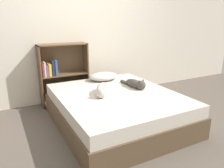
# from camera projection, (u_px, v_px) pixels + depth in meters

# --- Properties ---
(ground_plane) EXTENTS (8.00, 8.00, 0.00)m
(ground_plane) POSITION_uv_depth(u_px,v_px,m) (117.00, 123.00, 3.16)
(ground_plane) COLOR brown
(wall_back) EXTENTS (8.00, 0.06, 2.50)m
(wall_back) POSITION_uv_depth(u_px,v_px,m) (82.00, 30.00, 3.89)
(wall_back) COLOR silver
(wall_back) RESTS_ON ground_plane
(bed) EXTENTS (1.59, 1.87, 0.45)m
(bed) POSITION_uv_depth(u_px,v_px,m) (117.00, 109.00, 3.09)
(bed) COLOR brown
(bed) RESTS_ON ground_plane
(pillow) EXTENTS (0.50, 0.37, 0.13)m
(pillow) POSITION_uv_depth(u_px,v_px,m) (104.00, 76.00, 3.68)
(pillow) COLOR beige
(pillow) RESTS_ON bed
(cat_light) EXTENTS (0.37, 0.55, 0.16)m
(cat_light) POSITION_uv_depth(u_px,v_px,m) (102.00, 89.00, 2.98)
(cat_light) COLOR beige
(cat_light) RESTS_ON bed
(cat_dark) EXTENTS (0.19, 0.52, 0.16)m
(cat_dark) POSITION_uv_depth(u_px,v_px,m) (136.00, 84.00, 3.26)
(cat_dark) COLOR #47423D
(cat_dark) RESTS_ON bed
(bookshelf) EXTENTS (0.82, 0.26, 1.05)m
(bookshelf) POSITION_uv_depth(u_px,v_px,m) (61.00, 73.00, 3.78)
(bookshelf) COLOR brown
(bookshelf) RESTS_ON ground_plane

